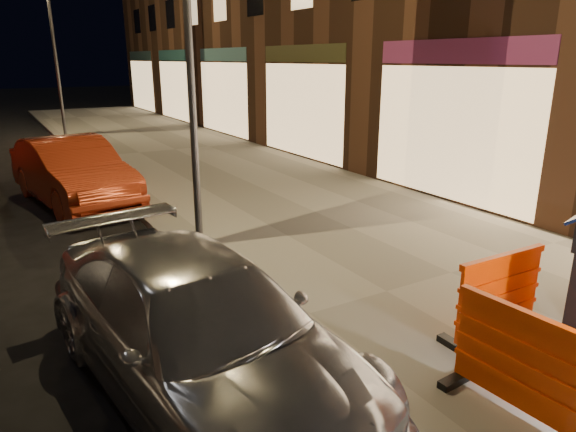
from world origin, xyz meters
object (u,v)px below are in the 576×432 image
barrier_kerbside (519,364)px  car_red (77,204)px  barrier_back (499,297)px  car_silver (202,388)px

barrier_kerbside → car_red: 10.06m
barrier_kerbside → car_red: size_ratio=0.29×
barrier_back → barrier_kerbside: 1.34m
car_silver → car_red: bearing=82.2°
car_silver → barrier_kerbside: bearing=-49.3°
barrier_back → barrier_kerbside: size_ratio=1.00×
barrier_kerbside → car_red: (-2.09, 9.82, -0.65)m
barrier_kerbside → car_red: bearing=8.0°
car_silver → car_red: car_red is taller
barrier_kerbside → car_silver: (-2.16, 1.95, -0.65)m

